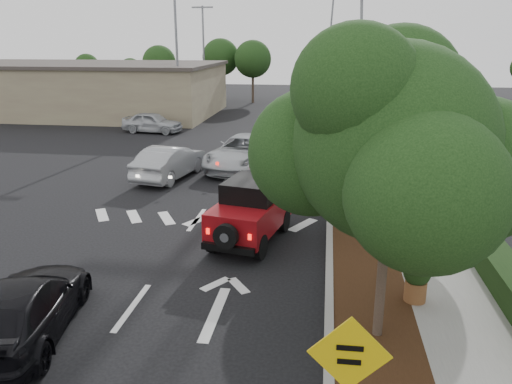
% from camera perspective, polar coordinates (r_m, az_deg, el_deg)
% --- Properties ---
extents(ground, '(120.00, 120.00, 0.00)m').
position_cam_1_polar(ground, '(12.41, -13.97, -12.65)').
color(ground, black).
rests_on(ground, ground).
extents(curb, '(0.20, 70.00, 0.15)m').
position_cam_1_polar(curb, '(22.72, 8.43, 1.65)').
color(curb, '#9E9B93').
rests_on(curb, ground).
extents(planting_strip, '(1.80, 70.00, 0.12)m').
position_cam_1_polar(planting_strip, '(22.75, 10.95, 1.51)').
color(planting_strip, black).
rests_on(planting_strip, ground).
extents(sidewalk, '(2.00, 70.00, 0.12)m').
position_cam_1_polar(sidewalk, '(22.93, 15.69, 1.30)').
color(sidewalk, gray).
rests_on(sidewalk, ground).
extents(hedge, '(0.80, 70.00, 0.80)m').
position_cam_1_polar(hedge, '(23.08, 19.20, 1.95)').
color(hedge, black).
rests_on(hedge, ground).
extents(commercial_building, '(22.00, 12.00, 4.00)m').
position_cam_1_polar(commercial_building, '(45.00, -19.19, 11.01)').
color(commercial_building, '#83725A').
rests_on(commercial_building, ground).
extents(transmission_tower, '(7.00, 4.00, 28.00)m').
position_cam_1_polar(transmission_tower, '(58.25, 9.88, 10.89)').
color(transmission_tower, slate).
rests_on(transmission_tower, ground).
extents(street_tree_near, '(3.80, 3.80, 5.92)m').
position_cam_1_polar(street_tree_near, '(11.26, 13.62, -15.96)').
color(street_tree_near, black).
rests_on(street_tree_near, ground).
extents(street_tree_mid, '(3.20, 3.20, 5.32)m').
position_cam_1_polar(street_tree_mid, '(17.54, 11.67, -3.46)').
color(street_tree_mid, black).
rests_on(street_tree_mid, ground).
extents(street_tree_far, '(3.40, 3.40, 5.62)m').
position_cam_1_polar(street_tree_far, '(23.73, 10.84, 2.01)').
color(street_tree_far, black).
rests_on(street_tree_far, ground).
extents(light_pole_a, '(2.00, 0.22, 9.00)m').
position_cam_1_polar(light_pole_a, '(38.01, -8.67, 7.74)').
color(light_pole_a, slate).
rests_on(light_pole_a, ground).
extents(light_pole_b, '(2.00, 0.22, 9.00)m').
position_cam_1_polar(light_pole_b, '(49.73, -5.82, 10.02)').
color(light_pole_b, slate).
rests_on(light_pole_b, ground).
extents(red_jeep, '(2.33, 3.92, 1.93)m').
position_cam_1_polar(red_jeep, '(15.50, -0.42, -2.02)').
color(red_jeep, black).
rests_on(red_jeep, ground).
extents(silver_suv_ahead, '(3.75, 6.15, 1.59)m').
position_cam_1_polar(silver_suv_ahead, '(24.20, -1.26, 4.55)').
color(silver_suv_ahead, '#B7BBC0').
rests_on(silver_suv_ahead, ground).
extents(black_suv_oncoming, '(2.65, 4.78, 1.31)m').
position_cam_1_polar(black_suv_oncoming, '(11.78, -24.99, -11.91)').
color(black_suv_oncoming, black).
rests_on(black_suv_oncoming, ground).
extents(silver_sedan_oncoming, '(2.39, 4.72, 1.48)m').
position_cam_1_polar(silver_sedan_oncoming, '(22.87, -9.80, 3.41)').
color(silver_sedan_oncoming, '#9C9EA3').
rests_on(silver_sedan_oncoming, ground).
extents(parked_suv, '(4.20, 2.12, 1.37)m').
position_cam_1_polar(parked_suv, '(34.51, -11.77, 7.80)').
color(parked_suv, '#B6B9BE').
rests_on(parked_suv, ground).
extents(speed_hump_sign, '(1.15, 0.10, 2.44)m').
position_cam_1_polar(speed_hump_sign, '(7.35, 10.49, -19.66)').
color(speed_hump_sign, slate).
rests_on(speed_hump_sign, ground).
extents(terracotta_planter, '(0.64, 0.64, 1.11)m').
position_cam_1_polar(terracotta_planter, '(12.39, 17.90, -9.15)').
color(terracotta_planter, brown).
rests_on(terracotta_planter, ground).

